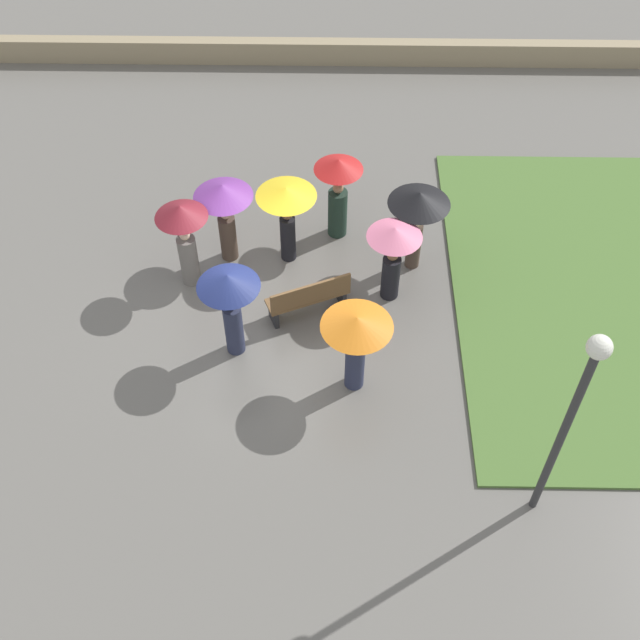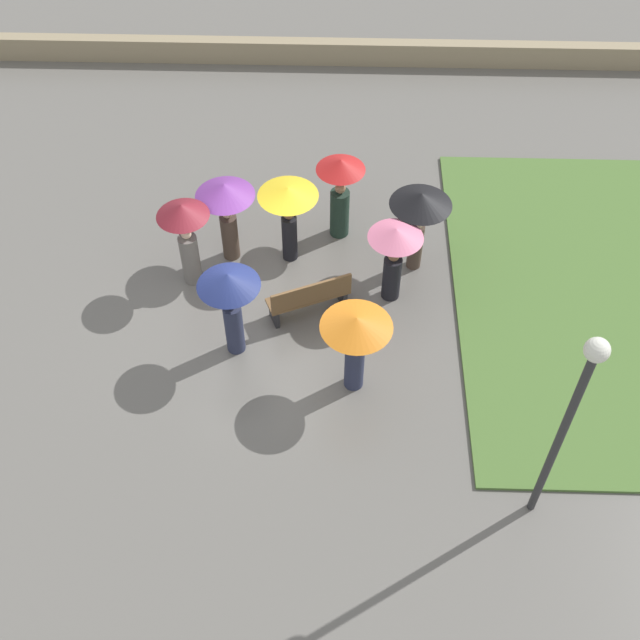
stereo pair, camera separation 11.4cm
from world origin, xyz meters
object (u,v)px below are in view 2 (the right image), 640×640
at_px(crowd_person_orange, 356,335).
at_px(crowd_person_purple, 226,202).
at_px(crowd_person_red, 340,186).
at_px(crowd_person_navy, 230,295).
at_px(lamp_post, 571,411).
at_px(crowd_person_black, 420,209).
at_px(crowd_person_pink, 394,250).
at_px(crowd_person_maroon, 185,229).
at_px(crowd_person_yellow, 288,205).
at_px(park_bench, 309,297).

relative_size(crowd_person_orange, crowd_person_purple, 0.96).
bearing_deg(crowd_person_red, crowd_person_navy, -32.57).
bearing_deg(crowd_person_orange, crowd_person_red, 120.00).
relative_size(lamp_post, crowd_person_black, 2.22).
relative_size(crowd_person_pink, crowd_person_maroon, 0.90).
bearing_deg(crowd_person_purple, lamp_post, 135.25).
relative_size(crowd_person_yellow, crowd_person_purple, 0.97).
bearing_deg(crowd_person_pink, lamp_post, 33.06).
height_order(lamp_post, crowd_person_maroon, lamp_post).
xyz_separation_m(crowd_person_navy, crowd_person_purple, (0.32, -2.35, -0.04)).
relative_size(crowd_person_pink, crowd_person_yellow, 0.97).
bearing_deg(crowd_person_black, lamp_post, -29.15).
distance_m(lamp_post, crowd_person_red, 6.96).
bearing_deg(lamp_post, park_bench, -47.22).
bearing_deg(crowd_person_red, crowd_person_purple, -73.42).
distance_m(crowd_person_pink, crowd_person_red, 1.97).
height_order(crowd_person_pink, crowd_person_red, crowd_person_red).
relative_size(crowd_person_yellow, crowd_person_maroon, 0.93).
height_order(crowd_person_yellow, crowd_person_red, crowd_person_red).
distance_m(park_bench, crowd_person_black, 2.60).
distance_m(crowd_person_yellow, crowd_person_red, 1.21).
distance_m(park_bench, lamp_post, 5.70).
height_order(park_bench, crowd_person_black, crowd_person_black).
distance_m(crowd_person_navy, crowd_person_red, 3.57).
distance_m(lamp_post, crowd_person_orange, 3.81).
xyz_separation_m(crowd_person_navy, crowd_person_black, (-3.28, -2.18, 0.05)).
bearing_deg(crowd_person_black, crowd_person_orange, -68.01).
bearing_deg(park_bench, crowd_person_purple, -66.14).
bearing_deg(crowd_person_maroon, park_bench, -35.51).
bearing_deg(crowd_person_red, lamp_post, 24.55).
bearing_deg(park_bench, crowd_person_red, -126.18).
bearing_deg(lamp_post, crowd_person_red, -63.36).
xyz_separation_m(crowd_person_pink, crowd_person_red, (0.99, -1.71, 0.01)).
relative_size(crowd_person_orange, crowd_person_black, 0.95).
bearing_deg(crowd_person_yellow, lamp_post, -109.77).
height_order(crowd_person_yellow, crowd_person_purple, crowd_person_purple).
relative_size(lamp_post, crowd_person_pink, 2.37).
distance_m(crowd_person_navy, crowd_person_pink, 3.13).
relative_size(crowd_person_navy, crowd_person_orange, 1.10).
xyz_separation_m(crowd_person_pink, crowd_person_purple, (3.12, -0.99, 0.18)).
relative_size(crowd_person_orange, crowd_person_maroon, 0.92).
bearing_deg(crowd_person_yellow, crowd_person_maroon, 143.47).
bearing_deg(crowd_person_maroon, lamp_post, -54.30).
bearing_deg(crowd_person_purple, park_bench, 138.14).
bearing_deg(crowd_person_black, crowd_person_navy, -102.45).
height_order(lamp_post, crowd_person_red, lamp_post).
distance_m(park_bench, crowd_person_pink, 1.77).
xyz_separation_m(crowd_person_pink, crowd_person_yellow, (1.96, -0.98, 0.14)).
bearing_deg(crowd_person_yellow, park_bench, -130.16).
xyz_separation_m(crowd_person_orange, crowd_person_red, (0.30, -3.80, -0.10)).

